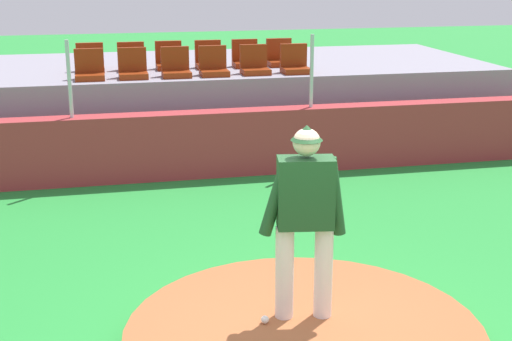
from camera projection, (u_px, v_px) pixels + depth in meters
pitchers_mound at (304, 340)px, 6.46m from camera, size 3.21×3.21×0.23m
pitcher at (305, 209)px, 6.37m from camera, size 0.79×0.34×1.80m
baseball at (265, 320)px, 6.51m from camera, size 0.07×0.07×0.07m
brick_barrier at (207, 144)px, 11.65m from camera, size 12.99×0.40×1.06m
fence_post_left at (69, 79)px, 10.90m from camera, size 0.06×0.06×1.18m
fence_post_right at (312, 71)px, 11.69m from camera, size 0.06×0.06×1.18m
bleacher_platform at (185, 100)px, 14.18m from camera, size 11.62×4.25×1.45m
stadium_chair_0 at (90, 70)px, 12.08m from camera, size 0.48×0.44×0.50m
stadium_chair_1 at (133, 69)px, 12.23m from camera, size 0.48×0.44×0.50m
stadium_chair_2 at (176, 67)px, 12.36m from camera, size 0.48×0.44×0.50m
stadium_chair_3 at (214, 66)px, 12.50m from camera, size 0.48×0.44×0.50m
stadium_chair_4 at (255, 65)px, 12.67m from camera, size 0.48×0.44×0.50m
stadium_chair_5 at (295, 64)px, 12.78m from camera, size 0.48×0.44×0.50m
stadium_chair_6 at (90, 63)px, 12.92m from camera, size 0.48×0.44×0.50m
stadium_chair_7 at (131, 62)px, 13.05m from camera, size 0.48×0.44×0.50m
stadium_chair_8 at (169, 60)px, 13.22m from camera, size 0.48×0.44×0.50m
stadium_chair_9 at (209, 59)px, 13.35m from camera, size 0.48×0.44×0.50m
stadium_chair_10 at (246, 58)px, 13.50m from camera, size 0.48×0.44×0.50m
stadium_chair_11 at (280, 57)px, 13.64m from camera, size 0.48×0.44×0.50m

